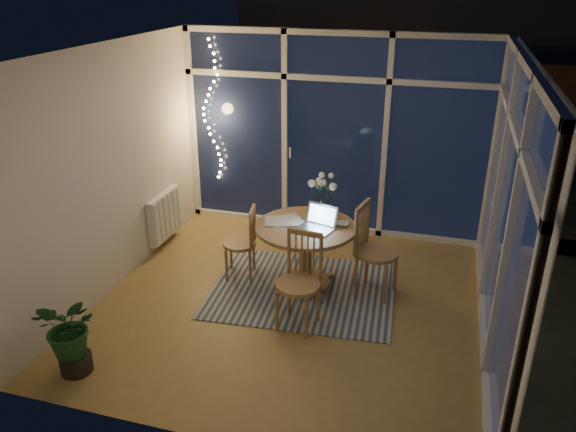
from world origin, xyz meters
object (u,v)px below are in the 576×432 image
Objects in this scene: chair_right at (377,251)px; laptop at (316,218)px; potted_plant at (71,335)px; dining_table at (305,256)px; chair_left at (240,242)px; flower_vase at (322,207)px; chair_front at (298,283)px.

chair_right reaches higher than laptop.
dining_table is at bearing 51.39° from potted_plant.
chair_left reaches higher than potted_plant.
potted_plant is (-0.80, -1.99, -0.05)m from chair_left.
laptop reaches higher than flower_vase.
flower_vase is (-0.01, 0.36, -0.03)m from laptop.
flower_vase is at bearing 97.39° from chair_front.
potted_plant is at bearing -126.55° from flower_vase.
chair_front reaches higher than chair_left.
chair_front is 2.75× the size of laptop.
laptop reaches higher than dining_table.
chair_right is at bearing 4.32° from dining_table.
chair_front is (-0.65, -0.82, -0.03)m from chair_right.
flower_vase is 0.28× the size of potted_plant.
laptop reaches higher than chair_front.
chair_left is 1.13× the size of potted_plant.
potted_plant is (-1.69, -1.20, -0.11)m from chair_front.
dining_table is at bearing 105.69° from chair_front.
laptop reaches higher than chair_left.
chair_right is 2.92× the size of laptop.
chair_left is 1.00m from laptop.
dining_table is 0.79m from chair_right.
laptop is at bearing 48.44° from potted_plant.
chair_left is 1.02m from flower_vase.
chair_front is at bearing -72.68° from laptop.
dining_table is at bearing 105.96° from chair_right.
laptop is (0.12, -0.06, 0.50)m from dining_table.
chair_left is 2.14m from potted_plant.
chair_left is at bearing 68.22° from potted_plant.
chair_front is (0.12, -0.77, 0.12)m from dining_table.
chair_right is at bearing 40.87° from potted_plant.
chair_right reaches higher than dining_table.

